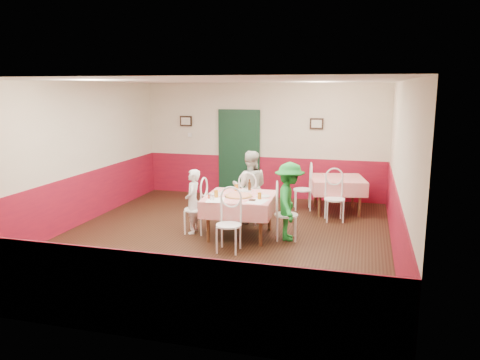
% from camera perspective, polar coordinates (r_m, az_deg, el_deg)
% --- Properties ---
extents(floor, '(7.00, 7.00, 0.00)m').
position_cam_1_polar(floor, '(8.53, -2.38, -7.18)').
color(floor, black).
rests_on(floor, ground).
extents(ceiling, '(7.00, 7.00, 0.00)m').
position_cam_1_polar(ceiling, '(8.09, -2.54, 11.99)').
color(ceiling, white).
rests_on(ceiling, back_wall).
extents(back_wall, '(6.00, 0.10, 2.80)m').
position_cam_1_polar(back_wall, '(11.55, 2.83, 4.79)').
color(back_wall, beige).
rests_on(back_wall, ground).
extents(front_wall, '(6.00, 0.10, 2.80)m').
position_cam_1_polar(front_wall, '(5.04, -14.62, -3.97)').
color(front_wall, beige).
rests_on(front_wall, ground).
extents(left_wall, '(0.10, 7.00, 2.80)m').
position_cam_1_polar(left_wall, '(9.54, -19.92, 2.77)').
color(left_wall, beige).
rests_on(left_wall, ground).
extents(right_wall, '(0.10, 7.00, 2.80)m').
position_cam_1_polar(right_wall, '(7.84, 18.95, 1.13)').
color(right_wall, beige).
rests_on(right_wall, ground).
extents(wainscot_back, '(6.00, 0.03, 1.00)m').
position_cam_1_polar(wainscot_back, '(11.67, 2.77, 0.39)').
color(wainscot_back, maroon).
rests_on(wainscot_back, ground).
extents(wainscot_front, '(6.00, 0.03, 1.00)m').
position_cam_1_polar(wainscot_front, '(5.36, -14.05, -13.26)').
color(wainscot_front, maroon).
rests_on(wainscot_front, ground).
extents(wainscot_left, '(0.03, 7.00, 1.00)m').
position_cam_1_polar(wainscot_left, '(9.69, -19.50, -2.50)').
color(wainscot_left, maroon).
rests_on(wainscot_left, ground).
extents(wainscot_right, '(0.03, 7.00, 1.00)m').
position_cam_1_polar(wainscot_right, '(8.03, 18.43, -5.20)').
color(wainscot_right, maroon).
rests_on(wainscot_right, ground).
extents(door, '(0.96, 0.06, 2.10)m').
position_cam_1_polar(door, '(11.69, -0.12, 3.15)').
color(door, black).
rests_on(door, ground).
extents(picture_left, '(0.32, 0.03, 0.26)m').
position_cam_1_polar(picture_left, '(12.05, -6.61, 7.15)').
color(picture_left, black).
rests_on(picture_left, back_wall).
extents(picture_right, '(0.32, 0.03, 0.26)m').
position_cam_1_polar(picture_right, '(11.25, 9.32, 6.79)').
color(picture_right, black).
rests_on(picture_right, back_wall).
extents(thermostat, '(0.10, 0.03, 0.10)m').
position_cam_1_polar(thermostat, '(12.04, -6.12, 5.48)').
color(thermostat, white).
rests_on(thermostat, back_wall).
extents(main_table, '(1.27, 1.27, 0.77)m').
position_cam_1_polar(main_table, '(8.59, -0.00, -4.42)').
color(main_table, red).
rests_on(main_table, ground).
extents(second_table, '(1.32, 1.32, 0.77)m').
position_cam_1_polar(second_table, '(10.47, 11.73, -1.80)').
color(second_table, red).
rests_on(second_table, ground).
extents(chair_left, '(0.42, 0.42, 0.90)m').
position_cam_1_polar(chair_left, '(8.79, -5.42, -3.60)').
color(chair_left, white).
rests_on(chair_left, ground).
extents(chair_right, '(0.50, 0.50, 0.90)m').
position_cam_1_polar(chair_right, '(8.42, 5.66, -4.26)').
color(chair_right, white).
rests_on(chair_right, ground).
extents(chair_far, '(0.43, 0.43, 0.90)m').
position_cam_1_polar(chair_far, '(9.37, 1.15, -2.61)').
color(chair_far, white).
rests_on(chair_far, ground).
extents(chair_near, '(0.43, 0.43, 0.90)m').
position_cam_1_polar(chair_near, '(7.77, -1.40, -5.54)').
color(chair_near, white).
rests_on(chair_near, ground).
extents(chair_second_a, '(0.50, 0.50, 0.90)m').
position_cam_1_polar(chair_second_a, '(10.52, 7.67, -1.18)').
color(chair_second_a, white).
rests_on(chair_second_a, ground).
extents(chair_second_b, '(0.50, 0.50, 0.90)m').
position_cam_1_polar(chair_second_b, '(9.72, 11.46, -2.33)').
color(chair_second_b, white).
rests_on(chair_second_b, ground).
extents(pizza, '(0.49, 0.49, 0.03)m').
position_cam_1_polar(pizza, '(8.42, -0.17, -1.93)').
color(pizza, '#B74723').
rests_on(pizza, main_table).
extents(plate_left, '(0.26, 0.26, 0.01)m').
position_cam_1_polar(plate_left, '(8.59, -2.84, -1.73)').
color(plate_left, white).
rests_on(plate_left, main_table).
extents(plate_right, '(0.26, 0.26, 0.01)m').
position_cam_1_polar(plate_right, '(8.43, 2.81, -1.98)').
color(plate_right, white).
rests_on(plate_right, main_table).
extents(plate_far, '(0.26, 0.26, 0.01)m').
position_cam_1_polar(plate_far, '(8.87, 0.67, -1.30)').
color(plate_far, white).
rests_on(plate_far, main_table).
extents(glass_a, '(0.07, 0.07, 0.13)m').
position_cam_1_polar(glass_a, '(8.35, -2.93, -1.70)').
color(glass_a, '#BF7219').
rests_on(glass_a, main_table).
extents(glass_b, '(0.07, 0.07, 0.12)m').
position_cam_1_polar(glass_b, '(8.21, 2.39, -1.94)').
color(glass_b, '#BF7219').
rests_on(glass_b, main_table).
extents(glass_c, '(0.07, 0.07, 0.13)m').
position_cam_1_polar(glass_c, '(8.87, -0.43, -0.94)').
color(glass_c, '#BF7219').
rests_on(glass_c, main_table).
extents(beer_bottle, '(0.06, 0.06, 0.21)m').
position_cam_1_polar(beer_bottle, '(8.84, 1.17, -0.70)').
color(beer_bottle, '#381C0A').
rests_on(beer_bottle, main_table).
extents(shaker_a, '(0.04, 0.04, 0.09)m').
position_cam_1_polar(shaker_a, '(8.19, -3.58, -2.11)').
color(shaker_a, silver).
rests_on(shaker_a, main_table).
extents(shaker_b, '(0.04, 0.04, 0.09)m').
position_cam_1_polar(shaker_b, '(8.15, -3.27, -2.17)').
color(shaker_b, silver).
rests_on(shaker_b, main_table).
extents(shaker_c, '(0.04, 0.04, 0.09)m').
position_cam_1_polar(shaker_c, '(8.26, -3.80, -2.00)').
color(shaker_c, '#B23319').
rests_on(shaker_c, main_table).
extents(menu_left, '(0.37, 0.45, 0.00)m').
position_cam_1_polar(menu_left, '(8.17, -3.03, -2.45)').
color(menu_left, white).
rests_on(menu_left, main_table).
extents(menu_right, '(0.36, 0.44, 0.00)m').
position_cam_1_polar(menu_right, '(8.07, 2.13, -2.61)').
color(menu_right, white).
rests_on(menu_right, main_table).
extents(wallet, '(0.11, 0.09, 0.02)m').
position_cam_1_polar(wallet, '(8.12, 1.51, -2.46)').
color(wallet, black).
rests_on(wallet, main_table).
extents(diner_left, '(0.37, 0.49, 1.21)m').
position_cam_1_polar(diner_left, '(8.76, -5.75, -2.62)').
color(diner_left, gray).
rests_on(diner_left, ground).
extents(diner_far, '(0.80, 0.68, 1.46)m').
position_cam_1_polar(diner_far, '(9.35, 1.22, -0.87)').
color(diner_far, gray).
rests_on(diner_far, ground).
extents(diner_right, '(0.66, 0.98, 1.40)m').
position_cam_1_polar(diner_right, '(8.36, 6.04, -2.61)').
color(diner_right, gray).
rests_on(diner_right, ground).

